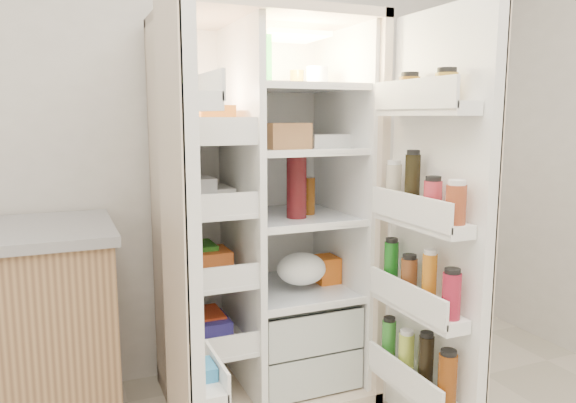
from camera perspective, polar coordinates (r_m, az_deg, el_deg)
name	(u,v)px	position (r m, az deg, el deg)	size (l,w,h in m)	color
wall_back	(201,117)	(2.84, -9.10, 8.73)	(4.00, 0.02, 2.70)	silver
refrigerator	(263,244)	(2.64, -2.64, -4.43)	(0.92, 0.70, 1.80)	beige
freezer_door	(182,253)	(1.90, -11.05, -5.33)	(0.15, 0.40, 1.72)	white
fridge_door	(434,239)	(2.23, 14.99, -3.79)	(0.17, 0.58, 1.72)	white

